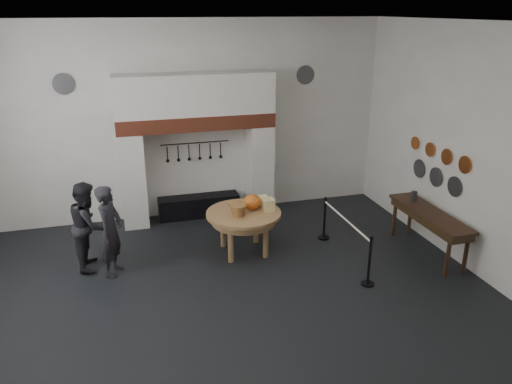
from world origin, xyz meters
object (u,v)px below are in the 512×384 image
object	(u,v)px
visitor_near	(110,231)
side_table	(430,213)
work_table	(244,214)
barrier_post_far	(325,219)
iron_range	(199,206)
barrier_post_near	(369,262)
visitor_far	(88,225)

from	to	relation	value
visitor_near	side_table	distance (m)	6.17
work_table	barrier_post_far	world-z (taller)	barrier_post_far
iron_range	barrier_post_near	distance (m)	4.64
visitor_near	visitor_far	distance (m)	0.57
iron_range	work_table	world-z (taller)	work_table
iron_range	visitor_far	bearing A→B (deg)	-142.05
iron_range	visitor_far	size ratio (longest dim) A/B	1.12
iron_range	side_table	size ratio (longest dim) A/B	0.86
barrier_post_near	visitor_near	bearing A→B (deg)	158.76
work_table	visitor_near	bearing A→B (deg)	-176.16
barrier_post_far	iron_range	bearing A→B (deg)	140.27
visitor_near	visitor_far	xyz separation A→B (m)	(-0.40, 0.40, -0.02)
visitor_near	side_table	world-z (taller)	visitor_near
side_table	barrier_post_far	size ratio (longest dim) A/B	2.44
visitor_near	barrier_post_far	bearing A→B (deg)	-63.84
visitor_far	barrier_post_far	size ratio (longest dim) A/B	1.89
visitor_near	side_table	size ratio (longest dim) A/B	0.79
iron_range	side_table	distance (m)	5.22
iron_range	barrier_post_far	xyz separation A→B (m)	(2.38, -1.98, 0.20)
barrier_post_far	visitor_far	bearing A→B (deg)	178.77
side_table	barrier_post_near	xyz separation A→B (m)	(-1.72, -0.81, -0.42)
barrier_post_near	barrier_post_far	distance (m)	2.00
visitor_near	barrier_post_far	distance (m)	4.41
visitor_near	visitor_far	size ratio (longest dim) A/B	1.02
work_table	side_table	bearing A→B (deg)	-16.81
side_table	visitor_far	bearing A→B (deg)	168.72
barrier_post_near	barrier_post_far	world-z (taller)	same
barrier_post_far	visitor_near	bearing A→B (deg)	-176.11
barrier_post_far	barrier_post_near	bearing A→B (deg)	-90.00
visitor_far	side_table	distance (m)	6.63
visitor_far	iron_range	bearing A→B (deg)	-48.76
work_table	side_table	size ratio (longest dim) A/B	0.68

